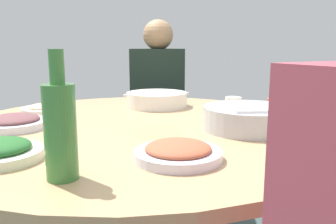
% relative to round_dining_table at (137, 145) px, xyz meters
% --- Properties ---
extents(round_dining_table, '(1.38, 1.38, 0.76)m').
position_rel_round_dining_table_xyz_m(round_dining_table, '(0.00, 0.00, 0.00)').
color(round_dining_table, '#99999E').
rests_on(round_dining_table, ground).
extents(rice_bowl, '(0.31, 0.31, 0.09)m').
position_rel_round_dining_table_xyz_m(rice_bowl, '(-0.01, -0.40, 0.12)').
color(rice_bowl, '#B2B5BA').
rests_on(rice_bowl, round_dining_table).
extents(soup_bowl, '(0.28, 0.29, 0.07)m').
position_rel_round_dining_table_xyz_m(soup_bowl, '(0.39, -0.00, 0.11)').
color(soup_bowl, white).
rests_on(soup_bowl, round_dining_table).
extents(dish_noodles, '(0.21, 0.21, 0.04)m').
position_rel_round_dining_table_xyz_m(dish_noodles, '(0.19, 0.45, 0.09)').
color(dish_noodles, silver).
rests_on(dish_noodles, round_dining_table).
extents(dish_stirfry, '(0.22, 0.22, 0.05)m').
position_rel_round_dining_table_xyz_m(dish_stirfry, '(-0.37, -0.20, 0.10)').
color(dish_stirfry, silver).
rests_on(dish_stirfry, round_dining_table).
extents(dish_eggplant, '(0.23, 0.23, 0.05)m').
position_rel_round_dining_table_xyz_m(dish_eggplant, '(-0.12, 0.41, 0.10)').
color(dish_eggplant, silver).
rests_on(dish_eggplant, round_dining_table).
extents(green_bottle, '(0.07, 0.07, 0.27)m').
position_rel_round_dining_table_xyz_m(green_bottle, '(-0.53, 0.03, 0.19)').
color(green_bottle, '#3A7D38').
rests_on(green_bottle, round_dining_table).
extents(tea_cup_near, '(0.06, 0.06, 0.06)m').
position_rel_round_dining_table_xyz_m(tea_cup_near, '(0.34, -0.53, 0.10)').
color(tea_cup_near, '#C14F3F').
rests_on(tea_cup_near, round_dining_table).
extents(tea_cup_far, '(0.07, 0.07, 0.06)m').
position_rel_round_dining_table_xyz_m(tea_cup_far, '(0.36, -0.35, 0.10)').
color(tea_cup_far, white).
rests_on(tea_cup_far, round_dining_table).
extents(tea_cup_side, '(0.07, 0.07, 0.06)m').
position_rel_round_dining_table_xyz_m(tea_cup_side, '(-0.29, -0.50, 0.11)').
color(tea_cup_side, white).
rests_on(tea_cup_side, round_dining_table).
extents(stool_for_diner_right, '(0.36, 0.36, 0.44)m').
position_rel_round_dining_table_xyz_m(stool_for_diner_right, '(1.00, 0.11, -0.46)').
color(stool_for_diner_right, brown).
rests_on(stool_for_diner_right, ground).
extents(diner_right, '(0.37, 0.36, 0.76)m').
position_rel_round_dining_table_xyz_m(diner_right, '(1.00, 0.11, 0.08)').
color(diner_right, '#2D333D').
rests_on(diner_right, stool_for_diner_right).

